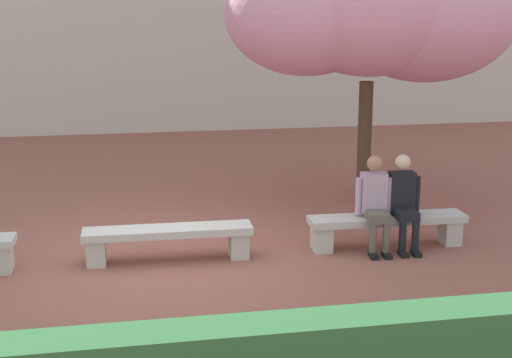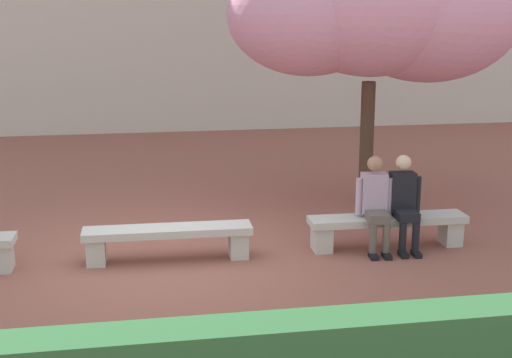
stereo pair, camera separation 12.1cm
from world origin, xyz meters
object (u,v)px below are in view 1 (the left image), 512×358
Objects in this scene: person_seated_right at (403,198)px; stone_bench_near_west at (168,238)px; stone_bench_center at (387,225)px; person_seated_left at (375,200)px; cherry_tree_main at (376,11)px.

stone_bench_near_west is at bearing 179.05° from person_seated_right.
person_seated_right is (0.20, -0.05, 0.38)m from stone_bench_center.
stone_bench_near_west and stone_bench_center have the same top height.
person_seated_right is (0.41, -0.00, 0.00)m from person_seated_left.
person_seated_right reaches higher than stone_bench_center.
cherry_tree_main is (0.83, 2.51, 2.50)m from person_seated_left.
cherry_tree_main reaches higher than person_seated_right.
person_seated_right is at bearing -0.95° from stone_bench_near_west.
person_seated_left is 3.64m from cherry_tree_main.
person_seated_left reaches higher than stone_bench_near_west.
stone_bench_center is at bearing 164.90° from person_seated_right.
cherry_tree_main reaches higher than stone_bench_center.
person_seated_left is 0.26× the size of cherry_tree_main.
person_seated_left is at bearing -108.23° from cherry_tree_main.
cherry_tree_main reaches higher than person_seated_left.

